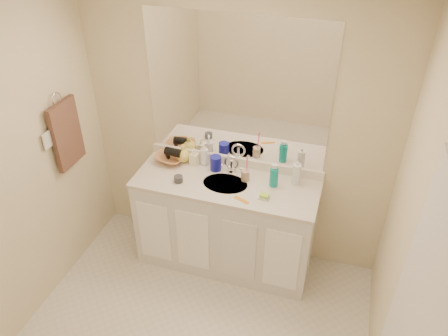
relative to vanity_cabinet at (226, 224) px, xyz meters
name	(u,v)px	position (x,y,z in m)	size (l,w,h in m)	color
ceiling	(156,30)	(0.00, -1.02, 1.97)	(2.60, 2.60, 0.02)	white
wall_back	(236,132)	(0.00, 0.28, 0.77)	(2.60, 0.02, 2.40)	beige
wall_right	(408,287)	(1.30, -1.02, 0.77)	(0.02, 2.60, 2.40)	beige
vanity_cabinet	(226,224)	(0.00, 0.00, 0.00)	(1.50, 0.55, 0.85)	silver
countertop	(226,183)	(0.00, 0.00, 0.44)	(1.52, 0.57, 0.03)	beige
backsplash	(235,161)	(0.00, 0.26, 0.50)	(1.52, 0.03, 0.08)	white
sink_basin	(225,185)	(0.00, -0.02, 0.44)	(0.37, 0.37, 0.02)	silver
faucet	(232,166)	(0.00, 0.16, 0.51)	(0.02, 0.02, 0.11)	silver
mirror	(236,92)	(0.00, 0.27, 1.14)	(1.48, 0.01, 1.20)	white
blue_mug	(216,163)	(-0.14, 0.15, 0.52)	(0.09, 0.09, 0.13)	#171AA0
tan_cup	(245,176)	(0.14, 0.07, 0.50)	(0.07, 0.07, 0.09)	tan
toothbrush	(247,165)	(0.15, 0.07, 0.60)	(0.01, 0.01, 0.19)	#F5406A
mouthwash_bottle	(274,177)	(0.38, 0.07, 0.54)	(0.07, 0.07, 0.16)	#0C9190
clear_pump_bottle	(296,174)	(0.54, 0.15, 0.54)	(0.07, 0.07, 0.18)	white
soap_dish	(264,197)	(0.35, -0.11, 0.46)	(0.09, 0.07, 0.01)	silver
green_soap	(264,195)	(0.35, -0.11, 0.48)	(0.07, 0.05, 0.02)	#ADE938
orange_comb	(241,200)	(0.19, -0.19, 0.46)	(0.13, 0.03, 0.01)	orange
dark_jar	(178,179)	(-0.37, -0.11, 0.48)	(0.07, 0.07, 0.05)	#34353B
soap_bottle_white	(204,154)	(-0.26, 0.20, 0.56)	(0.08, 0.08, 0.21)	white
soap_bottle_cream	(194,157)	(-0.34, 0.17, 0.53)	(0.07, 0.07, 0.15)	#FFFBCF
soap_bottle_yellow	(183,153)	(-0.45, 0.19, 0.54)	(0.13, 0.13, 0.16)	#EADA5B
wicker_basket	(172,157)	(-0.55, 0.16, 0.49)	(0.27, 0.27, 0.07)	#B17347
hair_dryer	(173,152)	(-0.53, 0.16, 0.54)	(0.07, 0.07, 0.15)	black
towel_ring	(56,99)	(-1.27, -0.25, 1.12)	(0.11, 0.11, 0.01)	silver
hand_towel	(67,134)	(-1.25, -0.25, 0.82)	(0.04, 0.32, 0.55)	#3B261F
switch_plate	(47,140)	(-1.27, -0.45, 0.88)	(0.01, 0.09, 0.13)	white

